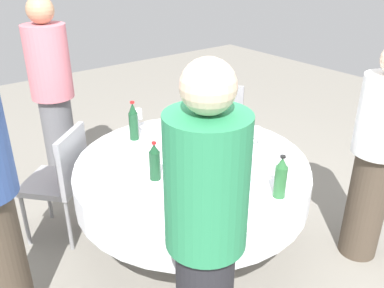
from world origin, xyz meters
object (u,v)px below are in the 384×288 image
Objects in this scene: wine_glass_right at (138,115)px; chair_mid at (223,117)px; bottle_clear_inner at (253,167)px; person_right at (377,155)px; plate_rear at (183,150)px; person_front at (54,98)px; bottle_dark_green_west at (155,162)px; bottle_clear_right at (208,162)px; wine_glass_outer at (256,133)px; plate_left at (126,163)px; chair_north at (62,176)px; bottle_green_front at (281,178)px; dining_table at (192,179)px; bottle_dark_green_outer at (133,122)px; person_inner at (205,243)px; wine_glass_north at (184,125)px.

chair_mid is (0.18, -1.05, -0.33)m from wine_glass_right.
bottle_clear_inner is 0.21× the size of person_right.
person_front is (1.21, 0.43, 0.14)m from plate_rear.
bottle_clear_right is at bearing -135.30° from bottle_dark_green_west.
bottle_clear_inner is 0.59m from wine_glass_outer.
wine_glass_outer is at bearing -110.67° from plate_left.
wine_glass_right is at bearing -45.30° from chair_north.
person_right is at bearing -97.99° from bottle_green_front.
bottle_dark_green_outer is at bearing 14.43° from dining_table.
bottle_clear_inner is 0.85m from plate_left.
plate_rear is at bearing -17.34° from bottle_clear_right.
person_front is (1.85, 0.45, -0.00)m from bottle_clear_inner.
dining_table is 1.06m from person_inner.
wine_glass_outer is 0.53m from plate_rear.
bottle_dark_green_west is at bearing 99.84° from dining_table.
bottle_green_front is 0.65m from wine_glass_outer.
plate_left is at bearing 29.82° from bottle_green_front.
bottle_clear_inner reaches higher than wine_glass_north.
wine_glass_north is (0.29, -0.15, 0.25)m from dining_table.
person_front reaches higher than plate_rear.
person_front is at bearing 18.07° from bottle_dark_green_outer.
bottle_clear_inner reaches higher than wine_glass_outer.
wine_glass_right is 0.78m from person_front.
wine_glass_right is at bearing -119.53° from chair_mid.
bottle_dark_green_west reaches higher than wine_glass_right.
dining_table is 6.39× the size of plate_left.
bottle_green_front is 0.43m from bottle_clear_right.
bottle_green_front is at bearing -174.74° from wine_glass_right.
bottle_clear_inner is 0.65m from plate_rear.
chair_north is at bearing 53.72° from wine_glass_outer.
wine_glass_right is 0.09× the size of person_inner.
dining_table is 4.89× the size of bottle_clear_inner.
plate_rear is 1.28m from person_right.
bottle_clear_inner is at bearing -170.19° from bottle_dark_green_outer.
bottle_clear_right is 0.17× the size of person_inner.
bottle_clear_right reaches higher than wine_glass_right.
wine_glass_north is at bearing -88.23° from person_inner.
plate_left is 0.15× the size of person_inner.
chair_mid is (1.36, -1.00, -0.37)m from bottle_clear_inner.
person_front is at bearing -108.38° from person_right.
dining_table is 0.60m from bottle_dark_green_outer.
bottle_clear_inner is at bearing -177.70° from wine_glass_right.
bottle_clear_inner is 1.73m from chair_mid.
bottle_clear_right reaches higher than chair_north.
person_right is (-1.28, -1.07, -0.09)m from bottle_dark_green_outer.
bottle_clear_inner is 2.25× the size of wine_glass_outer.
plate_rear is at bearing -157.30° from bottle_dark_green_outer.
chair_north is at bearing -53.25° from person_inner.
bottle_dark_green_outer is at bearing 44.58° from wine_glass_outer.
person_right is at bearing -43.11° from chair_mid.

